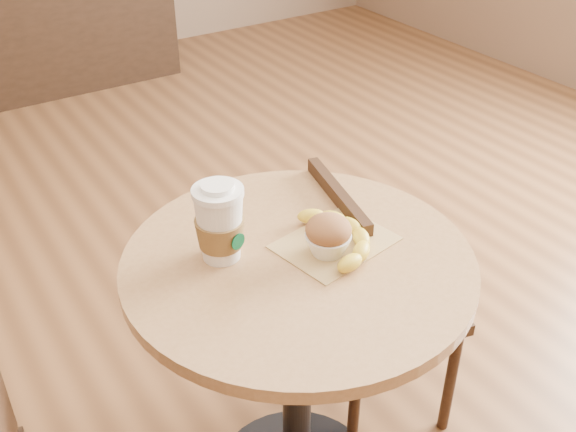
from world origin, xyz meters
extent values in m
cylinder|color=black|center=(0.07, -0.03, 0.38)|extent=(0.07, 0.07, 0.72)
cylinder|color=#A3774A|center=(0.07, -0.03, 0.73)|extent=(0.74, 0.74, 0.03)
cube|color=#311D11|center=(0.42, 0.07, 0.39)|extent=(0.41, 0.41, 0.03)
cylinder|color=#311D11|center=(0.53, -0.10, 0.19)|extent=(0.03, 0.03, 0.39)
cylinder|color=#311D11|center=(0.59, 0.18, 0.19)|extent=(0.03, 0.03, 0.39)
cylinder|color=#311D11|center=(0.24, -0.04, 0.19)|extent=(0.03, 0.03, 0.39)
cylinder|color=#311D11|center=(0.31, 0.25, 0.19)|extent=(0.03, 0.03, 0.39)
cube|color=#311D11|center=(0.27, 0.11, 0.60)|extent=(0.10, 0.32, 0.36)
cube|color=tan|center=(0.16, -0.03, 0.75)|extent=(0.27, 0.22, 0.00)
cylinder|color=white|center=(-0.07, 0.06, 0.91)|extent=(0.10, 0.10, 0.01)
cylinder|color=white|center=(-0.07, 0.06, 0.92)|extent=(0.07, 0.07, 0.01)
cylinder|color=#074A26|center=(-0.05, 0.01, 0.81)|extent=(0.03, 0.01, 0.04)
ellipsoid|color=brown|center=(0.13, -0.05, 0.81)|extent=(0.10, 0.10, 0.06)
ellipsoid|color=#F1E1C0|center=(0.13, -0.05, 0.83)|extent=(0.03, 0.03, 0.02)
camera|label=1|loc=(-0.56, -0.96, 1.59)|focal=42.00mm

